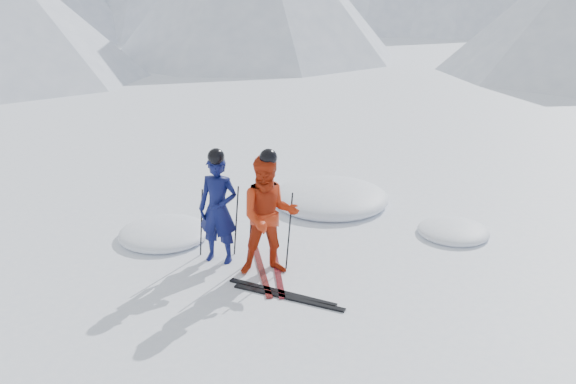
{
  "coord_description": "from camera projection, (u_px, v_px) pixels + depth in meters",
  "views": [
    {
      "loc": [
        -1.33,
        -8.5,
        4.34
      ],
      "look_at": [
        -1.52,
        0.5,
        1.1
      ],
      "focal_mm": 38.0,
      "sensor_mm": 36.0,
      "label": 1
    }
  ],
  "objects": [
    {
      "name": "pole_blue_right",
      "position": [
        236.0,
        221.0,
        9.81
      ],
      "size": [
        0.12,
        0.07,
        1.16
      ],
      "primitive_type": "cylinder",
      "rotation": [
        -0.04,
        0.08,
        0.0
      ],
      "color": "black",
      "rests_on": "ground"
    },
    {
      "name": "skier_red",
      "position": [
        269.0,
        216.0,
        9.08
      ],
      "size": [
        1.0,
        0.83,
        1.86
      ],
      "primitive_type": "imported",
      "rotation": [
        0.0,
        0.0,
        0.16
      ],
      "color": "#B32B0E",
      "rests_on": "ground"
    },
    {
      "name": "ski_loose_b",
      "position": [
        288.0,
        298.0,
        8.61
      ],
      "size": [
        1.6,
        0.76,
        0.03
      ],
      "primitive_type": "cube",
      "rotation": [
        0.0,
        0.0,
        1.16
      ],
      "color": "black",
      "rests_on": "ground"
    },
    {
      "name": "pole_red_left",
      "position": [
        251.0,
        228.0,
        9.42
      ],
      "size": [
        0.12,
        0.1,
        1.24
      ],
      "primitive_type": "cylinder",
      "rotation": [
        0.06,
        0.08,
        0.0
      ],
      "color": "black",
      "rests_on": "ground"
    },
    {
      "name": "pole_red_right",
      "position": [
        289.0,
        231.0,
        9.32
      ],
      "size": [
        0.12,
        0.09,
        1.24
      ],
      "primitive_type": "cylinder",
      "rotation": [
        -0.05,
        0.08,
        0.0
      ],
      "color": "black",
      "rests_on": "ground"
    },
    {
      "name": "ski_worn_right",
      "position": [
        277.0,
        271.0,
        9.38
      ],
      "size": [
        0.29,
        1.7,
        0.03
      ],
      "primitive_type": "cube",
      "rotation": [
        0.0,
        0.0,
        0.12
      ],
      "color": "black",
      "rests_on": "ground"
    },
    {
      "name": "pole_blue_left",
      "position": [
        201.0,
        223.0,
        9.73
      ],
      "size": [
        0.12,
        0.08,
        1.16
      ],
      "primitive_type": "cylinder",
      "rotation": [
        0.05,
        0.08,
        0.0
      ],
      "color": "black",
      "rests_on": "ground"
    },
    {
      "name": "skier_blue",
      "position": [
        218.0,
        209.0,
        9.48
      ],
      "size": [
        0.73,
        0.58,
        1.75
      ],
      "primitive_type": "imported",
      "rotation": [
        0.0,
        0.0,
        -0.28
      ],
      "color": "#0C1249",
      "rests_on": "ground"
    },
    {
      "name": "ski_worn_left",
      "position": [
        262.0,
        271.0,
        9.39
      ],
      "size": [
        0.41,
        1.69,
        0.03
      ],
      "primitive_type": "cube",
      "rotation": [
        0.0,
        0.0,
        0.19
      ],
      "color": "black",
      "rests_on": "ground"
    },
    {
      "name": "snow_lumps",
      "position": [
        326.0,
        216.0,
        11.56
      ],
      "size": [
        8.95,
        5.09,
        0.51
      ],
      "color": "white",
      "rests_on": "ground"
    },
    {
      "name": "ski_loose_a",
      "position": [
        282.0,
        292.0,
        8.76
      ],
      "size": [
        1.57,
        0.81,
        0.03
      ],
      "primitive_type": "cube",
      "rotation": [
        0.0,
        0.0,
        1.13
      ],
      "color": "black",
      "rests_on": "ground"
    },
    {
      "name": "ground",
      "position": [
        385.0,
        270.0,
        9.44
      ],
      "size": [
        160.0,
        160.0,
        0.0
      ],
      "primitive_type": "plane",
      "color": "white",
      "rests_on": "ground"
    }
  ]
}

